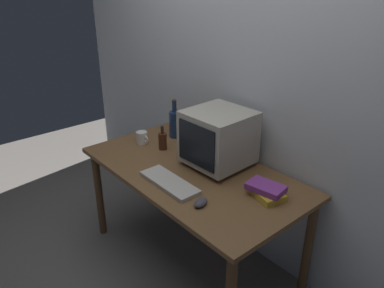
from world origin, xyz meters
TOP-DOWN VIEW (x-y plane):
  - ground_plane at (0.00, 0.00)m, footprint 6.00×6.00m
  - back_wall at (0.00, 0.46)m, footprint 4.00×0.08m
  - desk at (0.00, 0.00)m, footprint 1.51×0.80m
  - crt_monitor at (0.06, 0.17)m, footprint 0.39×0.40m
  - keyboard at (0.05, -0.22)m, footprint 0.42×0.15m
  - computer_mouse at (0.34, -0.23)m, footprint 0.09×0.11m
  - bottle_tall at (-0.49, 0.24)m, footprint 0.09×0.09m
  - bottle_short at (-0.37, 0.04)m, footprint 0.06×0.06m
  - book_stack at (0.51, 0.11)m, footprint 0.24×0.18m
  - mug at (-0.55, -0.02)m, footprint 0.12×0.08m
  - cd_spindle at (-0.31, 0.24)m, footprint 0.12×0.12m

SIDE VIEW (x-z plane):
  - ground_plane at x=0.00m, z-range 0.00..0.00m
  - desk at x=0.00m, z-range 0.28..1.02m
  - keyboard at x=0.05m, z-range 0.74..0.76m
  - computer_mouse at x=0.34m, z-range 0.74..0.78m
  - cd_spindle at x=-0.31m, z-range 0.74..0.79m
  - book_stack at x=0.51m, z-range 0.74..0.81m
  - mug at x=-0.55m, z-range 0.74..0.83m
  - bottle_short at x=-0.37m, z-range 0.72..0.90m
  - bottle_tall at x=-0.49m, z-range 0.70..1.01m
  - crt_monitor at x=0.06m, z-range 0.75..1.12m
  - back_wall at x=0.00m, z-range 0.00..2.50m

